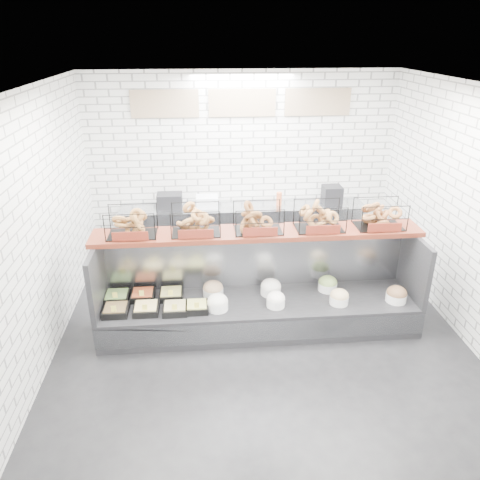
{
  "coord_description": "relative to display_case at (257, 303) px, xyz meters",
  "views": [
    {
      "loc": [
        -0.69,
        -4.78,
        3.52
      ],
      "look_at": [
        -0.23,
        0.45,
        1.17
      ],
      "focal_mm": 35.0,
      "sensor_mm": 36.0,
      "label": 1
    }
  ],
  "objects": [
    {
      "name": "ground",
      "position": [
        0.02,
        -0.34,
        -0.33
      ],
      "size": [
        5.5,
        5.5,
        0.0
      ],
      "primitive_type": "plane",
      "color": "black",
      "rests_on": "ground"
    },
    {
      "name": "display_case",
      "position": [
        0.0,
        0.0,
        0.0
      ],
      "size": [
        4.0,
        0.9,
        1.2
      ],
      "color": "black",
      "rests_on": "ground"
    },
    {
      "name": "bagel_shelf",
      "position": [
        0.02,
        0.18,
        1.06
      ],
      "size": [
        4.1,
        0.5,
        0.4
      ],
      "color": "#48190F",
      "rests_on": "display_case"
    },
    {
      "name": "room_shell",
      "position": [
        0.02,
        0.26,
        1.73
      ],
      "size": [
        5.02,
        5.51,
        3.01
      ],
      "color": "white",
      "rests_on": "ground"
    },
    {
      "name": "prep_counter",
      "position": [
        0.02,
        2.09,
        0.14
      ],
      "size": [
        4.0,
        0.6,
        1.2
      ],
      "color": "#93969B",
      "rests_on": "ground"
    }
  ]
}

